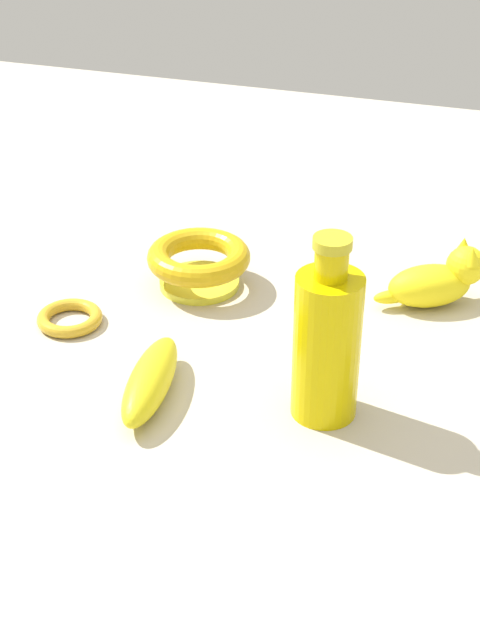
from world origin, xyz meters
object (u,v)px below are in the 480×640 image
(cat_figurine, at_px, (439,279))
(bowl, at_px, (199,261))
(bangle, at_px, (70,318))
(bottle_tall, at_px, (327,342))
(banana, at_px, (150,380))
(nail_polish_jar, at_px, (328,273))

(cat_figurine, relative_size, bowl, 0.99)
(bowl, relative_size, bangle, 1.67)
(bangle, bearing_deg, bottle_tall, 167.19)
(bowl, distance_m, banana, 0.26)
(cat_figurine, bearing_deg, bottle_tall, 72.32)
(nail_polish_jar, bearing_deg, bowl, 18.92)
(cat_figurine, xyz_separation_m, bowl, (0.32, 0.05, 0.00))
(cat_figurine, relative_size, bangle, 1.64)
(nail_polish_jar, relative_size, bangle, 0.47)
(cat_figurine, distance_m, bottle_tall, 0.30)
(nail_polish_jar, xyz_separation_m, bangle, (0.29, 0.20, -0.01))
(bowl, xyz_separation_m, bottle_tall, (-0.23, 0.22, 0.05))
(nail_polish_jar, distance_m, banana, 0.34)
(nail_polish_jar, relative_size, bottle_tall, 0.18)
(cat_figurine, distance_m, bangle, 0.49)
(cat_figurine, relative_size, bottle_tall, 0.64)
(bottle_tall, relative_size, bangle, 2.59)
(bowl, distance_m, bottle_tall, 0.33)
(bangle, xyz_separation_m, banana, (-0.16, 0.12, 0.02))
(bowl, bearing_deg, cat_figurine, -170.51)
(bowl, xyz_separation_m, nail_polish_jar, (-0.17, -0.06, -0.02))
(bowl, distance_m, bangle, 0.19)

